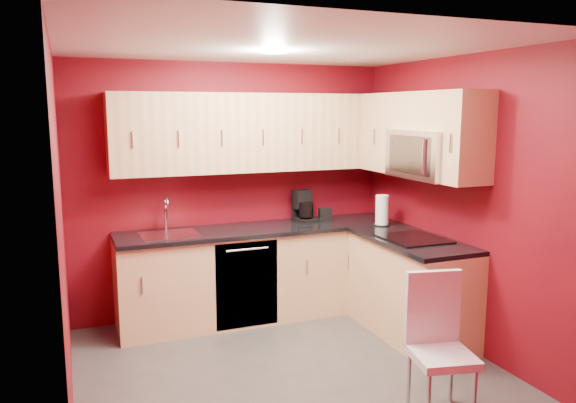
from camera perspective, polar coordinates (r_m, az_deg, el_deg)
floor at (r=4.66m, az=-0.00°, el=-16.69°), size 3.20×3.20×0.00m
ceiling at (r=4.22m, az=-0.00°, el=15.52°), size 3.20×3.20×0.00m
wall_back at (r=5.67m, az=-5.62°, el=1.21°), size 3.20×0.00×3.20m
wall_front at (r=2.96m, az=10.87°, el=-6.42°), size 3.20×0.00×3.20m
wall_left at (r=3.97m, az=-22.00°, el=-2.90°), size 0.00×3.00×3.00m
wall_right at (r=5.07m, az=17.04°, el=-0.11°), size 0.00×3.00×3.00m
base_cabinets_back at (r=5.62m, az=-2.65°, el=-7.33°), size 2.80×0.60×0.87m
base_cabinets_right at (r=5.28m, az=12.33°, el=-8.65°), size 0.60×1.30×0.87m
countertop_back at (r=5.49m, az=-2.64°, el=-2.82°), size 2.80×0.63×0.04m
countertop_right at (r=5.14m, az=12.46°, el=-3.89°), size 0.63×1.27×0.04m
upper_cabinets_back at (r=5.51m, az=-3.19°, el=7.02°), size 2.80×0.35×0.75m
upper_cabinets_right at (r=5.26m, az=12.85°, el=7.38°), size 0.35×1.55×0.75m
microwave at (r=5.06m, az=14.02°, el=4.68°), size 0.42×0.76×0.42m
cooktop at (r=5.10m, az=12.65°, el=-3.70°), size 0.50×0.55×0.01m
sink at (r=5.28m, az=-11.98°, el=-2.91°), size 0.52×0.42×0.35m
dishwasher_front at (r=5.28m, az=-4.21°, el=-8.44°), size 0.60×0.02×0.82m
downlight at (r=4.49m, az=-1.47°, el=14.94°), size 0.20×0.20×0.01m
coffee_maker at (r=5.75m, az=1.83°, el=-0.45°), size 0.25×0.30×0.32m
napkin_holder at (r=5.79m, az=3.79°, el=-1.33°), size 0.15×0.15×0.13m
paper_towel at (r=5.62m, az=9.53°, el=-0.89°), size 0.22×0.22×0.30m
dining_chair at (r=3.98m, az=15.42°, el=-14.19°), size 0.47×0.48×0.96m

